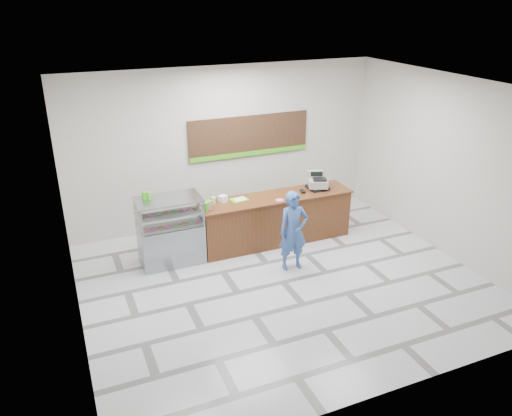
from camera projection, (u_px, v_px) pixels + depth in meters
name	position (u px, v px, depth m)	size (l,w,h in m)	color
floor	(283.00, 282.00, 9.10)	(7.00, 7.00, 0.00)	silver
back_wall	(226.00, 147.00, 10.95)	(7.00, 7.00, 0.00)	beige
ceiling	(288.00, 88.00, 7.71)	(7.00, 7.00, 0.00)	silver
sales_counter	(275.00, 219.00, 10.40)	(3.26, 0.76, 1.03)	brown
display_case	(170.00, 230.00, 9.55)	(1.22, 0.72, 1.33)	gray
menu_board	(250.00, 137.00, 11.03)	(2.80, 0.06, 0.90)	black
cash_register	(317.00, 182.00, 10.55)	(0.52, 0.53, 0.37)	black
card_terminal	(303.00, 191.00, 10.40)	(0.09, 0.17, 0.04)	black
serving_tray	(239.00, 200.00, 10.01)	(0.37, 0.29, 0.02)	#6CD613
napkin_box	(223.00, 199.00, 9.92)	(0.14, 0.14, 0.12)	white
straw_cup	(213.00, 200.00, 9.85)	(0.08, 0.08, 0.13)	silver
promo_box	(207.00, 206.00, 9.53)	(0.20, 0.13, 0.18)	#44AF1A
donut_decal	(280.00, 200.00, 10.01)	(0.17, 0.17, 0.00)	pink
green_cup_left	(144.00, 196.00, 9.23)	(0.09, 0.09, 0.15)	#44AF1A
green_cup_right	(148.00, 196.00, 9.25)	(0.09, 0.09, 0.14)	#44AF1A
customer	(293.00, 231.00, 9.29)	(0.56, 0.37, 1.55)	#365A9E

